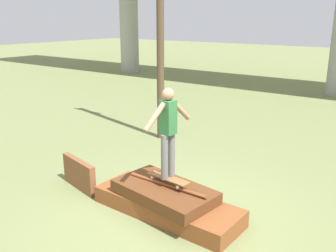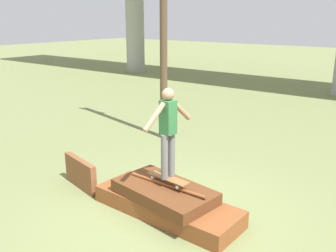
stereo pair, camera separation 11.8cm
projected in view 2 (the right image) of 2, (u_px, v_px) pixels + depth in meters
name	position (u px, v px, depth m)	size (l,w,h in m)	color
ground_plane	(167.00, 213.00, 6.48)	(80.00, 80.00, 0.00)	olive
scrap_pile	(166.00, 201.00, 6.42)	(2.66, 1.17, 0.57)	brown
scrap_plank_loose	(80.00, 173.00, 7.38)	(1.08, 0.36, 0.60)	brown
skateboard	(168.00, 178.00, 6.35)	(0.84, 0.29, 0.09)	brown
skater	(168.00, 128.00, 6.10)	(0.24, 1.10, 1.54)	slate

